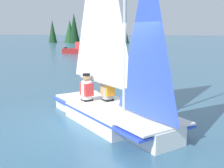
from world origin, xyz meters
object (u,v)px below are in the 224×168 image
at_px(sailor_crew, 87,93).
at_px(sailor_helm, 108,92).
at_px(motorboat_distant, 83,50).
at_px(sailboat_main, 111,90).

bearing_deg(sailor_crew, sailor_helm, 57.59).
bearing_deg(sailor_crew, motorboat_distant, 152.67).
relative_size(sailboat_main, sailor_crew, 4.97).
relative_size(sailor_helm, sailor_crew, 1.00).
distance_m(sailor_helm, motorboat_distant, 20.90).
relative_size(sailboat_main, motorboat_distant, 1.35).
bearing_deg(sailor_crew, sailboat_main, 13.05).
height_order(sailboat_main, motorboat_distant, sailboat_main).
bearing_deg(sailboat_main, sailor_helm, 155.26).
height_order(sailor_crew, motorboat_distant, motorboat_distant).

